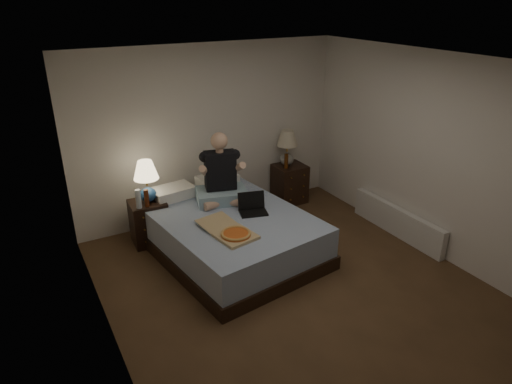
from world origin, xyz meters
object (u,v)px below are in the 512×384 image
nightstand_left (149,222)px  pizza_box (236,235)px  soda_can (159,199)px  beer_bottle_right (286,161)px  water_bottle (138,199)px  beer_bottle_left (147,198)px  bed (230,234)px  radiator (397,221)px  nightstand_right (289,184)px  lamp_right (287,148)px  laptop (253,205)px  lamp_left (147,181)px  person (221,168)px

nightstand_left → pizza_box: bearing=-62.5°
soda_can → beer_bottle_right: size_ratio=0.43×
water_bottle → beer_bottle_left: (0.10, -0.00, -0.01)m
bed → water_bottle: bearing=138.2°
pizza_box → radiator: size_ratio=0.47×
nightstand_right → lamp_right: 0.59m
radiator → pizza_box: bearing=176.9°
pizza_box → laptop: bearing=33.4°
nightstand_left → soda_can: soda_can is taller
lamp_left → lamp_right: lamp_right is taller
bed → lamp_left: 1.26m
nightstand_left → beer_bottle_right: bearing=5.5°
lamp_right → person: (-1.40, -0.59, 0.12)m
radiator → person: bearing=152.6°
beer_bottle_right → pizza_box: 2.17m
person → bed: bearing=-87.0°
water_bottle → pizza_box: bearing=-58.1°
nightstand_right → lamp_right: bearing=125.5°
bed → radiator: (2.23, -0.70, -0.07)m
lamp_right → beer_bottle_right: (-0.08, -0.11, -0.17)m
beer_bottle_left → person: person is taller
beer_bottle_right → pizza_box: bearing=-137.9°
soda_can → pizza_box: (0.49, -1.25, -0.05)m
pizza_box → radiator: (2.42, -0.13, -0.39)m
beer_bottle_right → laptop: (-1.13, -1.01, -0.06)m
nightstand_left → person: person is taller
bed → beer_bottle_right: 1.73m
soda_can → beer_bottle_left: 0.18m
nightstand_left → nightstand_right: (2.35, 0.17, 0.01)m
person → pizza_box: size_ratio=1.22×
lamp_left → soda_can: 0.27m
water_bottle → pizza_box: (0.76, -1.22, -0.13)m
nightstand_left → lamp_right: bearing=8.2°
soda_can → laptop: 1.26m
bed → lamp_left: bearing=127.4°
nightstand_left → radiator: nightstand_left is taller
laptop → lamp_right: bearing=58.3°
soda_can → laptop: laptop is taller
soda_can → radiator: soda_can is taller
nightstand_right → person: 1.69m
laptop → radiator: laptop is taller
bed → lamp_right: 1.90m
beer_bottle_right → person: size_ratio=0.25×
laptop → bed: bearing=172.3°
nightstand_right → beer_bottle_left: bearing=-172.8°
beer_bottle_left → radiator: beer_bottle_left is taller
lamp_right → soda_can: bearing=-171.9°
nightstand_right → beer_bottle_right: (-0.12, -0.07, 0.42)m
bed → laptop: laptop is taller
nightstand_left → lamp_right: lamp_right is taller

